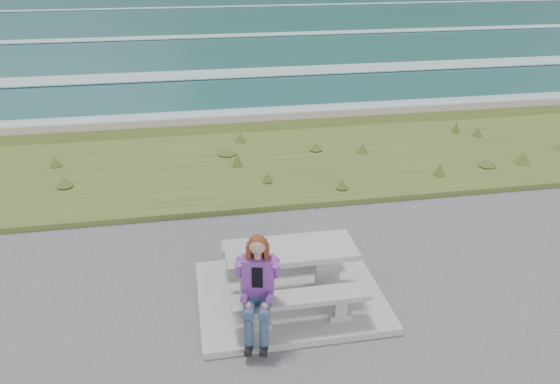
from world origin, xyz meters
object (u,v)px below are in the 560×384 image
(picnic_table, at_px, (290,258))
(bench_seaward, at_px, (281,247))
(bench_landward, at_px, (301,302))
(seated_woman, at_px, (258,303))

(picnic_table, xyz_separation_m, bench_seaward, (0.00, 0.70, -0.23))
(bench_seaward, bearing_deg, bench_landward, -90.00)
(bench_seaward, bearing_deg, picnic_table, -90.00)
(bench_landward, height_order, seated_woman, seated_woman)
(picnic_table, relative_size, bench_seaward, 1.00)
(bench_landward, relative_size, seated_woman, 1.31)
(bench_seaward, bearing_deg, seated_woman, -110.78)
(picnic_table, xyz_separation_m, seated_woman, (-0.58, -0.83, -0.08))
(picnic_table, distance_m, seated_woman, 1.01)
(bench_seaward, height_order, seated_woman, seated_woman)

